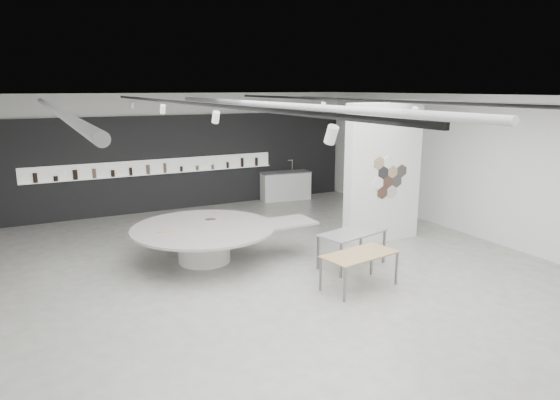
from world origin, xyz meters
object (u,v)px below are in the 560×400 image
sample_table_stone (352,235)px  display_island (207,239)px  kitchen_counter (285,186)px  partition_column (383,173)px  sample_table_wood (360,256)px

sample_table_stone → display_island: bearing=147.5°
display_island → kitchen_counter: kitchen_counter is taller
partition_column → sample_table_wood: size_ratio=2.19×
partition_column → display_island: size_ratio=0.84×
partition_column → kitchen_counter: (0.03, 5.52, -1.29)m
partition_column → sample_table_wood: 3.59m
partition_column → sample_table_wood: (-2.43, -2.39, -1.13)m
partition_column → sample_table_stone: bearing=-145.0°
sample_table_wood → sample_table_stone: 1.26m
display_island → kitchen_counter: (4.68, 5.01, -0.04)m
display_island → sample_table_wood: (2.22, -2.90, 0.12)m
sample_table_wood → kitchen_counter: 8.29m
sample_table_stone → kitchen_counter: bearing=74.6°
display_island → kitchen_counter: size_ratio=2.29×
partition_column → display_island: (-4.65, 0.51, -1.25)m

